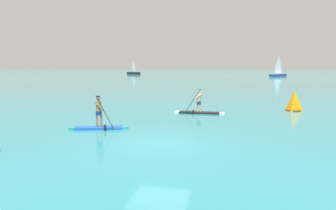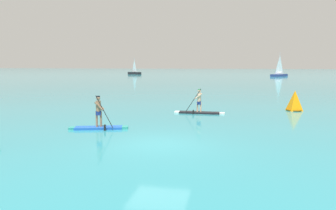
{
  "view_description": "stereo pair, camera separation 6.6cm",
  "coord_description": "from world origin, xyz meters",
  "px_view_note": "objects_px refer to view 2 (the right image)",
  "views": [
    {
      "loc": [
        2.96,
        -12.29,
        3.36
      ],
      "look_at": [
        -0.71,
        5.24,
        0.96
      ],
      "focal_mm": 32.55,
      "sensor_mm": 36.0,
      "label": 1
    },
    {
      "loc": [
        3.02,
        -12.28,
        3.36
      ],
      "look_at": [
        -0.71,
        5.24,
        0.96
      ],
      "focal_mm": 32.55,
      "sensor_mm": 36.0,
      "label": 2
    }
  ],
  "objects_px": {
    "race_marker_buoy": "(295,102)",
    "sailboat_left_horizon": "(134,72)",
    "sailboat_right_horizon": "(279,74)",
    "paddleboarder_mid_center": "(99,122)",
    "paddleboarder_far_right": "(199,109)"
  },
  "relations": [
    {
      "from": "paddleboarder_mid_center",
      "to": "sailboat_right_horizon",
      "type": "relative_size",
      "value": 0.45
    },
    {
      "from": "race_marker_buoy",
      "to": "sailboat_left_horizon",
      "type": "bearing_deg",
      "value": 116.32
    },
    {
      "from": "race_marker_buoy",
      "to": "sailboat_right_horizon",
      "type": "distance_m",
      "value": 66.96
    },
    {
      "from": "paddleboarder_mid_center",
      "to": "race_marker_buoy",
      "type": "xyz_separation_m",
      "value": [
        11.23,
        8.92,
        0.3
      ]
    },
    {
      "from": "paddleboarder_mid_center",
      "to": "sailboat_left_horizon",
      "type": "relative_size",
      "value": 0.55
    },
    {
      "from": "sailboat_right_horizon",
      "to": "paddleboarder_mid_center",
      "type": "bearing_deg",
      "value": -158.52
    },
    {
      "from": "paddleboarder_far_right",
      "to": "sailboat_right_horizon",
      "type": "bearing_deg",
      "value": -102.88
    },
    {
      "from": "sailboat_left_horizon",
      "to": "sailboat_right_horizon",
      "type": "distance_m",
      "value": 45.66
    },
    {
      "from": "paddleboarder_far_right",
      "to": "race_marker_buoy",
      "type": "height_order",
      "value": "paddleboarder_far_right"
    },
    {
      "from": "race_marker_buoy",
      "to": "sailboat_right_horizon",
      "type": "relative_size",
      "value": 0.22
    },
    {
      "from": "race_marker_buoy",
      "to": "sailboat_left_horizon",
      "type": "relative_size",
      "value": 0.27
    },
    {
      "from": "paddleboarder_far_right",
      "to": "sailboat_left_horizon",
      "type": "height_order",
      "value": "sailboat_left_horizon"
    },
    {
      "from": "paddleboarder_mid_center",
      "to": "paddleboarder_far_right",
      "type": "height_order",
      "value": "paddleboarder_mid_center"
    },
    {
      "from": "paddleboarder_far_right",
      "to": "sailboat_left_horizon",
      "type": "bearing_deg",
      "value": -69.46
    },
    {
      "from": "race_marker_buoy",
      "to": "sailboat_left_horizon",
      "type": "distance_m",
      "value": 83.04
    }
  ]
}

